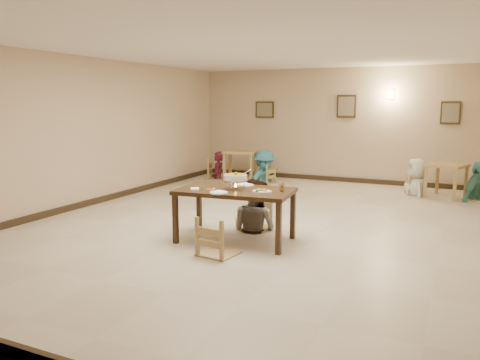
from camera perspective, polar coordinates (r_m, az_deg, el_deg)
The scene contains 32 objects.
floor at distance 8.19m, azimuth 4.14°, elevation -5.35°, with size 10.00×10.00×0.00m, color beige.
ceiling at distance 7.98m, azimuth 4.40°, elevation 15.97°, with size 10.00×10.00×0.00m, color silver.
wall_back at distance 12.74m, azimuth 12.35°, elevation 6.52°, with size 10.00×10.00×0.00m, color #C8AE8F.
wall_front at distance 3.75m, azimuth -24.08°, elevation -0.21°, with size 10.00×10.00×0.00m, color #C8AE8F.
wall_left at distance 10.08m, azimuth -17.60°, elevation 5.63°, with size 10.00×10.00×0.00m, color #C8AE8F.
baseboard_back at distance 12.85m, azimuth 12.10°, elevation 0.09°, with size 8.00×0.06×0.12m, color black.
baseboard_left at distance 10.25m, azimuth -17.08°, elevation -2.42°, with size 0.06×10.00×0.12m, color black.
picture_a at distance 13.35m, azimuth 3.03°, elevation 8.55°, with size 0.55×0.04×0.45m.
picture_b at distance 12.66m, azimuth 12.83°, elevation 8.75°, with size 0.50×0.04×0.60m.
picture_c at distance 12.37m, azimuth 24.28°, elevation 7.47°, with size 0.45×0.04×0.55m.
wall_sconce at distance 12.48m, azimuth 17.90°, elevation 9.91°, with size 0.16×0.05×0.22m, color #FFD88C.
main_table at distance 7.02m, azimuth -0.60°, elevation -1.78°, with size 1.79×1.11×0.80m.
chair_far at distance 7.76m, azimuth 1.91°, elevation -2.33°, with size 0.47×0.47×1.01m.
chair_near at distance 6.43m, azimuth -2.64°, elevation -4.67°, with size 0.49×0.49×1.04m.
main_diner at distance 7.64m, azimuth 1.76°, elevation 0.15°, with size 0.83×0.65×1.71m, color gray.
curry_warmer at distance 6.98m, azimuth -0.55°, elevation 0.34°, with size 0.39×0.35×0.31m.
rice_plate_far at distance 7.30m, azimuth 0.59°, elevation -0.59°, with size 0.30×0.30×0.07m.
rice_plate_near at distance 6.69m, azimuth -2.61°, elevation -1.53°, with size 0.26×0.26×0.06m.
fried_plate at distance 6.76m, azimuth 2.69°, elevation -1.35°, with size 0.29×0.29×0.06m.
chili_dish at distance 6.98m, azimuth -3.56°, elevation -1.09°, with size 0.12×0.12×0.02m.
napkin_cutlery at distance 6.96m, azimuth -5.49°, elevation -1.12°, with size 0.21×0.25×0.03m.
drink_glass at distance 6.86m, azimuth 5.09°, elevation -0.86°, with size 0.07×0.07×0.13m.
bg_table_left at distance 12.50m, azimuth 0.06°, elevation 2.99°, with size 1.02×1.02×0.84m.
bg_table_right at distance 11.30m, azimuth 23.87°, elevation 1.11°, with size 0.97×0.97×0.75m.
bg_chair_ll at distance 12.89m, azimuth -2.72°, elevation 2.43°, with size 0.50×0.50×1.06m.
bg_chair_lr at distance 12.20m, azimuth 3.00°, elevation 1.76°, with size 0.44×0.44×0.95m.
bg_chair_rl at distance 11.42m, azimuth 20.73°, elevation 0.44°, with size 0.41×0.41×0.87m.
bg_chair_rr at distance 11.33m, azimuth 26.95°, elevation 0.22°, with size 0.45×0.45×0.97m.
bg_diner_a at distance 12.87m, azimuth -2.73°, elevation 3.49°, with size 0.56×0.37×1.54m, color maroon.
bg_diner_b at distance 12.15m, azimuth 3.02°, elevation 3.66°, with size 1.14×0.65×1.76m, color teal.
bg_diner_c at distance 11.37m, azimuth 20.84°, elevation 2.46°, with size 0.82×0.53×1.67m, color silver.
bg_diner_d at distance 11.28m, azimuth 27.09°, elevation 2.03°, with size 0.99×0.41×1.68m, color teal.
Camera 1 is at (2.82, -7.41, 2.07)m, focal length 35.00 mm.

